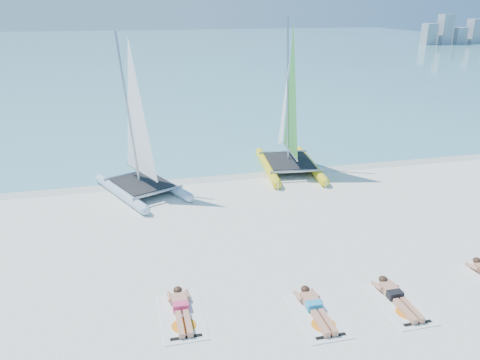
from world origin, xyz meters
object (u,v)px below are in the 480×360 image
object	(u,v)px
catamaran_blue	(138,146)
catamaran_yellow	(288,121)
sunbather_b	(315,307)
towel_c	(400,304)
towel_a	(182,317)
sunbather_a	(181,308)
sunbather_c	(396,296)
towel_b	(318,316)

from	to	relation	value
catamaran_blue	catamaran_yellow	xyz separation A→B (m)	(6.41, 1.49, 0.25)
sunbather_b	towel_c	world-z (taller)	sunbather_b
towel_a	sunbather_a	distance (m)	0.22
catamaran_blue	towel_a	size ratio (longest dim) A/B	3.27
catamaran_blue	sunbather_a	distance (m)	8.11
catamaran_blue	catamaran_yellow	bearing A→B (deg)	-11.44
towel_c	catamaran_yellow	bearing A→B (deg)	86.29
towel_c	sunbather_c	size ratio (longest dim) A/B	1.07
towel_c	towel_a	bearing A→B (deg)	171.71
catamaran_yellow	sunbather_c	distance (m)	10.35
sunbather_a	sunbather_c	world-z (taller)	same
sunbather_c	towel_a	bearing A→B (deg)	173.82
sunbather_a	towel_b	xyz separation A→B (m)	(3.06, -0.89, -0.11)
towel_a	sunbather_b	distance (m)	3.10
sunbather_a	sunbather_b	world-z (taller)	same
towel_b	towel_c	size ratio (longest dim) A/B	1.00
towel_b	catamaran_blue	bearing A→B (deg)	112.49
towel_b	towel_c	xyz separation A→B (m)	(2.09, -0.05, 0.00)
catamaran_yellow	towel_a	xyz separation A→B (m)	(-5.82, -9.59, -2.05)
towel_a	towel_c	xyz separation A→B (m)	(5.15, -0.75, 0.00)
towel_a	sunbather_c	size ratio (longest dim) A/B	1.07
towel_a	sunbather_c	world-z (taller)	sunbather_c
towel_b	sunbather_c	xyz separation A→B (m)	(2.09, 0.14, 0.11)
catamaran_blue	catamaran_yellow	size ratio (longest dim) A/B	0.93
catamaran_blue	towel_a	world-z (taller)	catamaran_blue
catamaran_yellow	towel_c	distance (m)	10.56
catamaran_blue	towel_c	xyz separation A→B (m)	(5.74, -8.85, -1.80)
towel_b	sunbather_c	size ratio (longest dim) A/B	1.07
sunbather_a	catamaran_blue	bearing A→B (deg)	94.24
catamaran_yellow	sunbather_a	world-z (taller)	catamaran_yellow
sunbather_b	catamaran_blue	bearing A→B (deg)	112.94
sunbather_a	towel_c	bearing A→B (deg)	-10.36
catamaran_blue	sunbather_c	distance (m)	10.52
towel_a	catamaran_yellow	bearing A→B (deg)	58.74
sunbather_a	towel_c	world-z (taller)	sunbather_a
sunbather_c	towel_b	bearing A→B (deg)	-176.08
catamaran_blue	catamaran_yellow	world-z (taller)	catamaran_yellow
towel_a	towel_b	bearing A→B (deg)	-12.92
catamaran_yellow	sunbather_b	size ratio (longest dim) A/B	3.78
catamaran_blue	towel_a	xyz separation A→B (m)	(0.59, -8.10, -1.80)
sunbather_b	sunbather_a	bearing A→B (deg)	167.08
towel_a	towel_b	xyz separation A→B (m)	(3.06, -0.70, 0.00)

